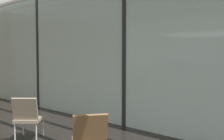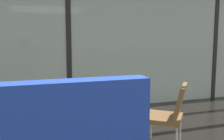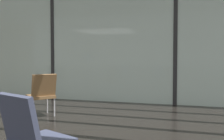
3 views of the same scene
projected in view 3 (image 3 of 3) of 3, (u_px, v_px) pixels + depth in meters
glass_curtain_wall at (53, 39)px, 7.46m from camera, size 14.00×0.08×3.54m
window_mullion_1 at (53, 39)px, 7.46m from camera, size 0.10×0.12×3.54m
window_mullion_2 at (176, 35)px, 6.44m from camera, size 0.10×0.12×3.54m
parked_airplane at (111, 46)px, 12.90m from camera, size 13.26×3.65×3.65m
lounge_chair_1 at (42, 92)px, 5.13m from camera, size 0.71×0.70×0.87m
lounge_chair_2 at (32, 135)px, 2.24m from camera, size 0.64×0.66×0.87m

